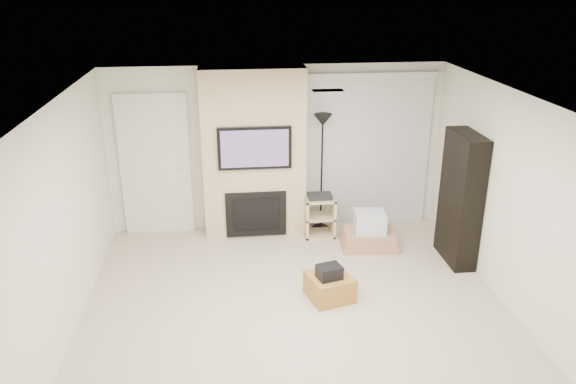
{
  "coord_description": "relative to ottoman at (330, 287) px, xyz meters",
  "views": [
    {
      "loc": [
        -0.73,
        -5.31,
        3.71
      ],
      "look_at": [
        0.0,
        1.2,
        1.15
      ],
      "focal_mm": 35.0,
      "sensor_mm": 36.0,
      "label": 1
    }
  ],
  "objects": [
    {
      "name": "floor_lamp",
      "position": [
        0.22,
        1.96,
        1.28
      ],
      "size": [
        0.27,
        0.27,
        1.82
      ],
      "color": "black",
      "rests_on": "floor"
    },
    {
      "name": "wall_left",
      "position": [
        -2.94,
        -0.54,
        1.1
      ],
      "size": [
        0.0,
        5.5,
        2.5
      ],
      "primitive_type": "cube",
      "rotation": [
        1.57,
        0.0,
        1.57
      ],
      "color": "silver",
      "rests_on": "ground"
    },
    {
      "name": "ottoman",
      "position": [
        0.0,
        0.0,
        0.0
      ],
      "size": [
        0.61,
        0.61,
        0.3
      ],
      "primitive_type": "cube",
      "rotation": [
        0.0,
        0.0,
        0.26
      ],
      "color": "#A26F30",
      "rests_on": "floor"
    },
    {
      "name": "black_bag",
      "position": [
        -0.02,
        -0.05,
        0.23
      ],
      "size": [
        0.33,
        0.29,
        0.16
      ],
      "primitive_type": "cube",
      "rotation": [
        0.0,
        0.0,
        0.26
      ],
      "color": "black",
      "rests_on": "ottoman"
    },
    {
      "name": "bookshelf",
      "position": [
        1.9,
        0.79,
        0.75
      ],
      "size": [
        0.3,
        0.8,
        1.8
      ],
      "color": "black",
      "rests_on": "floor"
    },
    {
      "name": "wall_back",
      "position": [
        -0.44,
        2.21,
        1.1
      ],
      "size": [
        5.0,
        0.0,
        2.5
      ],
      "primitive_type": "cube",
      "rotation": [
        1.57,
        0.0,
        0.0
      ],
      "color": "silver",
      "rests_on": "ground"
    },
    {
      "name": "floor",
      "position": [
        -0.44,
        -0.54,
        -0.15
      ],
      "size": [
        5.0,
        5.5,
        0.0
      ],
      "primitive_type": "cube",
      "color": "#C7B49B",
      "rests_on": "ground"
    },
    {
      "name": "fireplace_wall",
      "position": [
        -0.79,
        2.0,
        1.09
      ],
      "size": [
        1.5,
        0.47,
        2.5
      ],
      "color": "#D8BD88",
      "rests_on": "floor"
    },
    {
      "name": "vertical_blinds",
      "position": [
        0.96,
        2.16,
        1.12
      ],
      "size": [
        1.98,
        0.1,
        2.37
      ],
      "color": "silver",
      "rests_on": "floor"
    },
    {
      "name": "ceiling",
      "position": [
        -0.44,
        -0.54,
        2.35
      ],
      "size": [
        5.0,
        5.5,
        0.0
      ],
      "primitive_type": "cube",
      "color": "white",
      "rests_on": "wall_back"
    },
    {
      "name": "av_stand",
      "position": [
        0.16,
        1.77,
        0.2
      ],
      "size": [
        0.45,
        0.38,
        0.66
      ],
      "color": "beige",
      "rests_on": "floor"
    },
    {
      "name": "hvac_vent",
      "position": [
        -0.04,
        0.26,
        2.35
      ],
      "size": [
        0.35,
        0.18,
        0.01
      ],
      "primitive_type": "cube",
      "color": "silver",
      "rests_on": "ceiling"
    },
    {
      "name": "wall_right",
      "position": [
        2.06,
        -0.54,
        1.1
      ],
      "size": [
        0.0,
        5.5,
        2.5
      ],
      "primitive_type": "cube",
      "rotation": [
        1.57,
        0.0,
        1.57
      ],
      "color": "silver",
      "rests_on": "ground"
    },
    {
      "name": "entry_door",
      "position": [
        -2.24,
        2.18,
        0.9
      ],
      "size": [
        1.02,
        0.11,
        2.14
      ],
      "color": "silver",
      "rests_on": "floor"
    },
    {
      "name": "box_stack",
      "position": [
        0.82,
        1.32,
        0.05
      ],
      "size": [
        0.83,
        0.66,
        0.53
      ],
      "color": "tan",
      "rests_on": "floor"
    }
  ]
}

